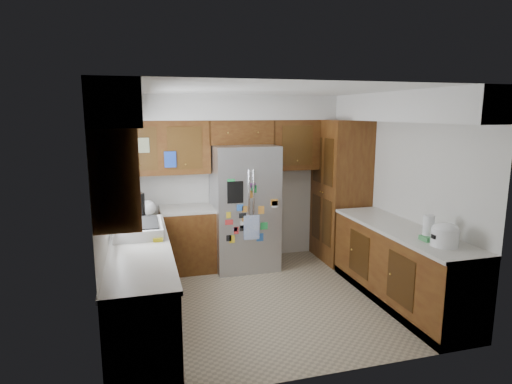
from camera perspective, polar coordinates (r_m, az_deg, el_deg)
floor at (r=5.41m, az=1.70°, el=-14.10°), size 3.60×3.60×0.00m
room_shell at (r=5.26m, az=-0.48°, el=5.81°), size 3.64×3.24×2.52m
left_counter_run at (r=5.06m, az=-13.52°, el=-10.93°), size 1.36×3.20×0.92m
right_counter_run at (r=5.48m, az=18.66°, el=-9.62°), size 0.63×2.25×0.92m
pantry at (r=6.66m, az=11.17°, el=0.13°), size 0.60×0.90×2.15m
fridge at (r=6.23m, az=-1.55°, el=-2.04°), size 0.90×0.79×1.80m
bridge_cabinet at (r=6.30m, az=-2.11°, el=7.98°), size 0.96×0.34×0.35m
fridge_top_items at (r=6.28m, az=-3.40°, el=10.62°), size 0.63×0.28×0.26m
sink_assembly at (r=4.95m, az=-15.43°, el=-4.69°), size 0.52×0.72×0.37m
left_counter_clutter at (r=5.63m, az=-15.20°, el=-2.21°), size 0.42×0.88×0.38m
rice_cooker at (r=4.76m, az=23.89°, el=-5.16°), size 0.28×0.27×0.24m
paper_towel at (r=4.92m, az=22.01°, el=-4.40°), size 0.12×0.12×0.27m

